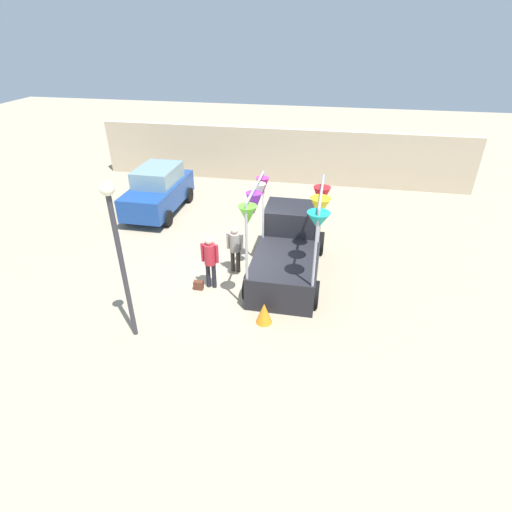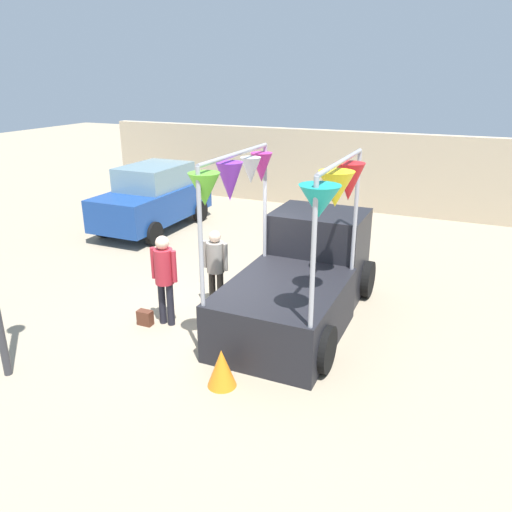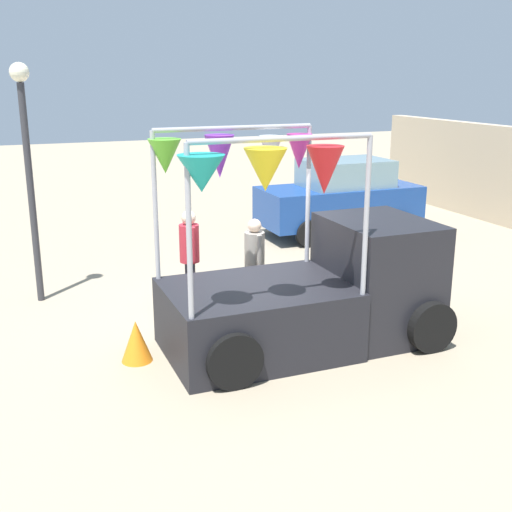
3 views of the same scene
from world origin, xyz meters
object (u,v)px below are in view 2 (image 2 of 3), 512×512
object	(u,v)px
person_vendor	(216,262)
folded_kite_bundle_tangerine	(222,368)
vendor_truck	(303,271)
parked_car	(154,197)
person_customer	(164,272)
handbag	(145,318)

from	to	relation	value
person_vendor	folded_kite_bundle_tangerine	bearing A→B (deg)	-60.19
folded_kite_bundle_tangerine	vendor_truck	bearing A→B (deg)	83.25
parked_car	folded_kite_bundle_tangerine	distance (m)	8.43
vendor_truck	folded_kite_bundle_tangerine	bearing A→B (deg)	-96.75
vendor_truck	folded_kite_bundle_tangerine	xyz separation A→B (m)	(-0.32, -2.70, -0.60)
person_customer	person_vendor	world-z (taller)	person_customer
handbag	person_vendor	bearing A→B (deg)	54.35
handbag	folded_kite_bundle_tangerine	xyz separation A→B (m)	(2.19, -1.13, 0.16)
person_customer	folded_kite_bundle_tangerine	size ratio (longest dim) A/B	2.85
vendor_truck	person_vendor	bearing A→B (deg)	-167.20
parked_car	person_vendor	size ratio (longest dim) A/B	2.52
parked_car	person_vendor	world-z (taller)	parked_car
handbag	folded_kite_bundle_tangerine	world-z (taller)	folded_kite_bundle_tangerine
vendor_truck	person_customer	size ratio (longest dim) A/B	2.44
person_customer	handbag	size ratio (longest dim) A/B	6.12
parked_car	handbag	xyz separation A→B (m)	(3.35, -5.19, -0.80)
person_vendor	handbag	bearing A→B (deg)	-125.65
parked_car	handbag	distance (m)	6.23
parked_car	folded_kite_bundle_tangerine	world-z (taller)	parked_car
parked_car	folded_kite_bundle_tangerine	size ratio (longest dim) A/B	6.67
vendor_truck	folded_kite_bundle_tangerine	distance (m)	2.78
vendor_truck	person_customer	world-z (taller)	vendor_truck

